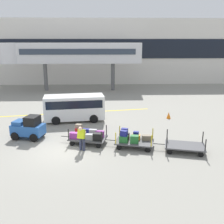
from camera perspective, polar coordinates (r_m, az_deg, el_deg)
name	(u,v)px	position (r m, az deg, el deg)	size (l,w,h in m)	color
ground_plane	(62,150)	(15.96, -11.02, -8.35)	(120.00, 120.00, 0.00)	gray
apron_lead_line	(39,115)	(24.00, -15.77, -0.56)	(20.42, 0.20, 0.01)	yellow
terminal_building	(86,52)	(40.53, -5.69, 13.11)	(62.03, 2.51, 9.64)	silver
jet_bridge	(65,53)	(34.80, -10.27, 12.63)	(18.31, 3.00, 6.20)	silver
baggage_tug	(28,128)	(18.18, -18.00, -3.32)	(2.31, 1.66, 1.58)	#2659A5
baggage_cart_lead	(87,135)	(16.60, -5.45, -5.19)	(3.09, 1.92, 1.13)	#4C4C4F
baggage_cart_middle	(133,139)	(16.04, 4.56, -5.96)	(3.09, 1.92, 1.14)	#4C4C4F
baggage_cart_tail	(185,146)	(16.01, 15.77, -7.24)	(3.09, 1.92, 1.10)	#4C4C4F
baggage_handler	(82,137)	(15.41, -6.75, -5.57)	(0.51, 0.52, 1.56)	#2D334C
shuttle_van	(74,106)	(21.32, -8.33, 1.32)	(5.01, 2.52, 2.10)	white
safety_cone_near	(169,115)	(22.43, 12.42, -0.72)	(0.36, 0.36, 0.55)	orange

